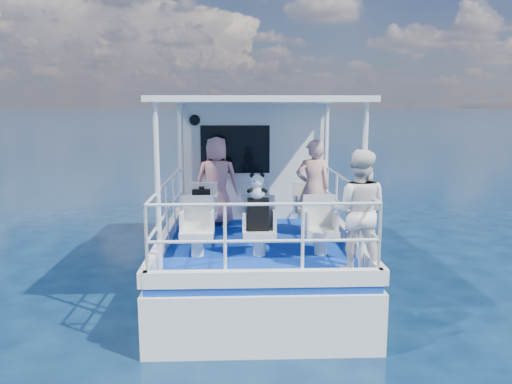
% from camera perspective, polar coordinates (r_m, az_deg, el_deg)
% --- Properties ---
extents(ground, '(2000.00, 2000.00, 0.00)m').
position_cam_1_polar(ground, '(8.68, 0.04, -10.79)').
color(ground, '#071935').
rests_on(ground, ground).
extents(hull, '(3.00, 7.00, 1.60)m').
position_cam_1_polar(hull, '(9.63, -0.19, -8.72)').
color(hull, white).
rests_on(hull, ground).
extents(deck, '(2.90, 6.90, 0.10)m').
position_cam_1_polar(deck, '(9.39, -0.20, -3.79)').
color(deck, navy).
rests_on(deck, hull).
extents(cabin, '(2.85, 2.00, 2.20)m').
position_cam_1_polar(cabin, '(10.49, -0.44, 3.99)').
color(cabin, white).
rests_on(cabin, deck).
extents(canopy, '(3.00, 3.20, 0.08)m').
position_cam_1_polar(canopy, '(7.94, 0.10, 10.43)').
color(canopy, white).
rests_on(canopy, cabin).
extents(canopy_posts, '(2.77, 2.97, 2.20)m').
position_cam_1_polar(canopy_posts, '(7.95, 0.11, 2.19)').
color(canopy_posts, white).
rests_on(canopy_posts, deck).
extents(railings, '(2.84, 3.59, 1.00)m').
position_cam_1_polar(railings, '(7.74, 0.21, -2.53)').
color(railings, white).
rests_on(railings, deck).
extents(seat_port_fwd, '(0.48, 0.46, 0.38)m').
position_cam_1_polar(seat_port_fwd, '(8.57, -6.04, -3.50)').
color(seat_port_fwd, silver).
rests_on(seat_port_fwd, deck).
extents(seat_center_fwd, '(0.48, 0.46, 0.38)m').
position_cam_1_polar(seat_center_fwd, '(8.56, -0.01, -3.47)').
color(seat_center_fwd, silver).
rests_on(seat_center_fwd, deck).
extents(seat_stbd_fwd, '(0.48, 0.46, 0.38)m').
position_cam_1_polar(seat_stbd_fwd, '(8.64, 5.98, -3.40)').
color(seat_stbd_fwd, silver).
rests_on(seat_stbd_fwd, deck).
extents(seat_port_aft, '(0.48, 0.46, 0.38)m').
position_cam_1_polar(seat_port_aft, '(7.32, -6.72, -5.81)').
color(seat_port_aft, silver).
rests_on(seat_port_aft, deck).
extents(seat_center_aft, '(0.48, 0.46, 0.38)m').
position_cam_1_polar(seat_center_aft, '(7.30, 0.38, -5.78)').
color(seat_center_aft, silver).
rests_on(seat_center_aft, deck).
extents(seat_stbd_aft, '(0.48, 0.46, 0.38)m').
position_cam_1_polar(seat_stbd_aft, '(7.39, 7.40, -5.66)').
color(seat_stbd_aft, silver).
rests_on(seat_stbd_aft, deck).
extents(passenger_port_fwd, '(0.62, 0.45, 1.61)m').
position_cam_1_polar(passenger_port_fwd, '(9.13, -4.49, 1.27)').
color(passenger_port_fwd, pink).
rests_on(passenger_port_fwd, deck).
extents(passenger_stbd_fwd, '(0.63, 0.45, 1.61)m').
position_cam_1_polar(passenger_stbd_fwd, '(8.37, 6.52, 0.45)').
color(passenger_stbd_fwd, tan).
rests_on(passenger_stbd_fwd, deck).
extents(passenger_stbd_aft, '(0.93, 0.82, 1.60)m').
position_cam_1_polar(passenger_stbd_aft, '(6.60, 11.60, -2.18)').
color(passenger_stbd_aft, white).
rests_on(passenger_stbd_aft, deck).
extents(backpack_port, '(0.30, 0.17, 0.39)m').
position_cam_1_polar(backpack_port, '(8.44, -6.26, -1.03)').
color(backpack_port, black).
rests_on(backpack_port, seat_port_fwd).
extents(backpack_center, '(0.31, 0.17, 0.46)m').
position_cam_1_polar(backpack_center, '(7.18, 0.25, -2.59)').
color(backpack_center, black).
rests_on(backpack_center, seat_center_aft).
extents(compact_camera, '(0.09, 0.06, 0.06)m').
position_cam_1_polar(compact_camera, '(8.40, -6.22, 0.46)').
color(compact_camera, black).
rests_on(compact_camera, backpack_port).
extents(panda, '(0.24, 0.20, 0.37)m').
position_cam_1_polar(panda, '(7.08, 0.12, 0.66)').
color(panda, silver).
rests_on(panda, backpack_center).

